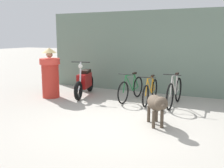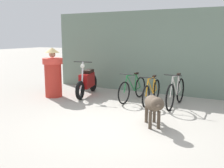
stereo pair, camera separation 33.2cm
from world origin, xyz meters
The scene contains 8 objects.
ground_plane centered at (0.00, 0.00, 0.00)m, with size 60.00×60.00×0.00m, color #9E998E.
shop_wall_back centered at (0.00, 3.52, 1.35)m, with size 8.36×0.20×2.70m.
bicycle_0 centered at (-0.64, 2.18, 0.34)m, with size 0.46×1.63×0.83m.
bicycle_1 centered at (-0.03, 2.13, 0.33)m, with size 0.46×1.66×0.79m.
bicycle_2 centered at (0.66, 2.10, 0.37)m, with size 0.46×1.69×0.91m.
motorcycle centered at (-2.20, 2.13, 0.43)m, with size 0.65×1.82×1.12m.
stray_dog centered at (0.66, 0.26, 0.48)m, with size 0.72×1.06×0.71m.
person_in_robes centered at (-3.03, 1.49, 0.76)m, with size 0.80×0.80×1.53m.
Camera 1 is at (2.03, -4.93, 1.87)m, focal length 42.00 mm.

